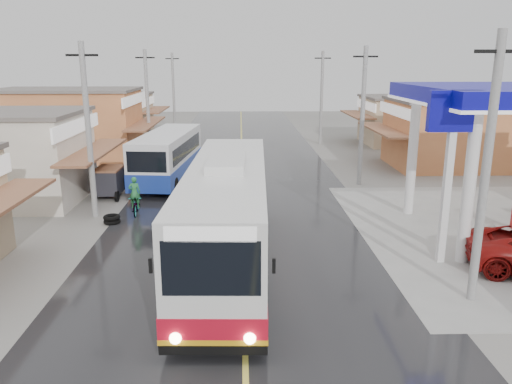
% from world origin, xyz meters
% --- Properties ---
extents(ground, '(120.00, 120.00, 0.00)m').
position_xyz_m(ground, '(0.00, 0.00, 0.00)').
color(ground, slate).
rests_on(ground, ground).
extents(road, '(12.00, 90.00, 0.02)m').
position_xyz_m(road, '(0.00, 15.00, 0.01)').
color(road, black).
rests_on(road, ground).
extents(centre_line, '(0.15, 90.00, 0.01)m').
position_xyz_m(centre_line, '(0.00, 15.00, 0.02)').
color(centre_line, '#D8CC4C').
rests_on(centre_line, road).
extents(shopfronts_left, '(11.00, 44.00, 5.20)m').
position_xyz_m(shopfronts_left, '(-13.00, 18.00, 0.00)').
color(shopfronts_left, '#C7AD88').
rests_on(shopfronts_left, ground).
extents(utility_poles_left, '(1.60, 50.00, 8.00)m').
position_xyz_m(utility_poles_left, '(-7.00, 16.00, 0.00)').
color(utility_poles_left, gray).
rests_on(utility_poles_left, ground).
extents(utility_poles_right, '(1.60, 36.00, 8.00)m').
position_xyz_m(utility_poles_right, '(7.00, 15.00, 0.00)').
color(utility_poles_right, gray).
rests_on(utility_poles_right, ground).
extents(coach_bus, '(3.23, 12.69, 3.94)m').
position_xyz_m(coach_bus, '(-0.55, 3.00, 1.90)').
color(coach_bus, silver).
rests_on(coach_bus, road).
extents(second_bus, '(3.35, 9.21, 2.99)m').
position_xyz_m(second_bus, '(-4.47, 15.98, 1.61)').
color(second_bus, silver).
rests_on(second_bus, road).
extents(cyclist, '(0.77, 1.79, 1.88)m').
position_xyz_m(cyclist, '(-5.13, 9.31, 0.62)').
color(cyclist, black).
rests_on(cyclist, ground).
extents(tricycle_near, '(1.47, 2.19, 1.65)m').
position_xyz_m(tricycle_near, '(-7.15, 12.44, 0.94)').
color(tricycle_near, '#26262D').
rests_on(tricycle_near, ground).
extents(tyre_stack, '(0.76, 0.76, 0.39)m').
position_xyz_m(tyre_stack, '(-5.95, 7.90, 0.20)').
color(tyre_stack, black).
rests_on(tyre_stack, ground).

